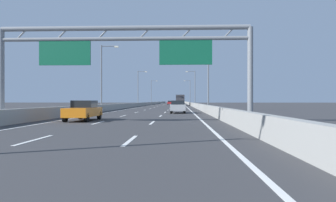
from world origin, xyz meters
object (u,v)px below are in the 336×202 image
at_px(box_truck, 180,100).
at_px(orange_car, 84,110).
at_px(streetlamp_left_far, 139,86).
at_px(streetlamp_right_far, 194,86).
at_px(silver_car, 178,107).
at_px(yellow_car, 180,102).
at_px(streetlamp_right_distant, 189,91).
at_px(sign_gantry, 124,49).
at_px(blue_car, 179,104).
at_px(red_car, 170,103).
at_px(streetlamp_left_distant, 152,91).
at_px(streetlamp_right_mid, 207,73).
at_px(streetlamp_left_mid, 103,74).

bearing_deg(box_truck, orange_car, -95.97).
distance_m(streetlamp_left_far, streetlamp_right_far, 14.93).
relative_size(streetlamp_left_far, silver_car, 2.21).
xyz_separation_m(streetlamp_left_far, orange_car, (4.01, -60.02, -4.65)).
distance_m(streetlamp_right_far, yellow_car, 49.96).
relative_size(streetlamp_left_far, orange_car, 2.18).
bearing_deg(streetlamp_right_distant, yellow_car, 108.21).
distance_m(sign_gantry, streetlamp_right_far, 62.99).
bearing_deg(streetlamp_left_far, silver_car, -76.72).
relative_size(streetlamp_right_far, yellow_car, 2.27).
height_order(streetlamp_left_far, streetlamp_right_far, same).
relative_size(silver_car, blue_car, 1.00).
relative_size(yellow_car, blue_car, 0.98).
xyz_separation_m(sign_gantry, box_truck, (3.74, 71.56, -3.09)).
distance_m(streetlamp_left_far, red_car, 29.98).
xyz_separation_m(streetlamp_left_far, blue_car, (10.88, -4.09, -4.67)).
bearing_deg(blue_car, streetlamp_left_far, 159.43).
xyz_separation_m(sign_gantry, streetlamp_left_distant, (-7.48, 101.07, 0.57)).
bearing_deg(orange_car, blue_car, 82.99).
relative_size(streetlamp_left_distant, red_car, 2.04).
height_order(sign_gantry, streetlamp_left_far, streetlamp_left_far).
bearing_deg(box_truck, blue_car, -91.47).
xyz_separation_m(streetlamp_left_far, streetlamp_left_distant, (0.00, 38.52, 0.00)).
bearing_deg(streetlamp_right_distant, streetlamp_right_far, -90.00).
bearing_deg(sign_gantry, streetlamp_right_distant, 85.78).
xyz_separation_m(streetlamp_right_mid, red_car, (-7.38, 67.16, -4.67)).
bearing_deg(streetlamp_right_mid, box_truck, 94.46).
distance_m(streetlamp_left_far, orange_car, 60.33).
distance_m(streetlamp_right_distant, blue_car, 43.05).
relative_size(streetlamp_right_distant, blue_car, 2.21).
xyz_separation_m(streetlamp_left_far, yellow_car, (11.28, 49.61, -4.63)).
relative_size(streetlamp_left_far, blue_car, 2.21).
bearing_deg(blue_car, orange_car, -97.01).
distance_m(streetlamp_left_mid, box_truck, 48.98).
bearing_deg(sign_gantry, red_car, 89.96).
bearing_deg(streetlamp_right_far, streetlamp_left_mid, -111.19).
xyz_separation_m(orange_car, red_car, (3.54, 88.65, -0.02)).
distance_m(streetlamp_right_far, orange_car, 61.18).
bearing_deg(streetlamp_left_far, streetlamp_left_distant, 90.00).
relative_size(streetlamp_right_far, orange_car, 2.18).
bearing_deg(streetlamp_left_mid, streetlamp_left_far, 90.00).
bearing_deg(silver_car, streetlamp_left_mid, 145.07).
height_order(streetlamp_right_far, yellow_car, streetlamp_right_far).
bearing_deg(streetlamp_left_mid, streetlamp_right_mid, 0.00).
bearing_deg(silver_car, box_truck, 89.65).
xyz_separation_m(streetlamp_left_distant, yellow_car, (11.28, 11.09, -4.63)).
bearing_deg(yellow_car, streetlamp_left_distant, -135.50).
distance_m(streetlamp_right_mid, silver_car, 9.78).
xyz_separation_m(streetlamp_left_distant, streetlamp_right_distant, (14.93, 0.00, 0.00)).
height_order(yellow_car, blue_car, yellow_car).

